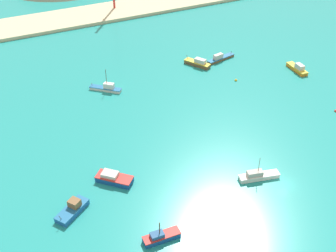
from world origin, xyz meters
The scene contains 12 objects.
ground centered at (0.00, 30.00, -0.25)m, with size 260.00×280.00×0.50m.
fishing_boat_0 centered at (19.40, 57.40, 0.80)m, with size 10.94×4.08×2.42m.
fishing_boat_1 centered at (-33.10, 17.41, 0.91)m, with size 8.01×7.95×2.29m.
fishing_boat_3 centered at (-43.71, 12.49, 0.86)m, with size 7.95×6.73×2.66m.
fishing_boat_4 centered at (-21.26, 55.43, 0.84)m, with size 8.55×8.00×6.91m.
fishing_boat_5 centered at (-4.20, 4.19, 0.79)m, with size 9.41×4.23×5.83m.
fishing_boat_6 centered at (-30.78, -1.66, 0.79)m, with size 7.31×2.60×4.70m.
fishing_boat_7 centered at (10.79, 57.21, 0.98)m, with size 6.42×8.99×2.65m.
fishing_boat_8 centered at (37.39, 39.93, 0.94)m, with size 3.12×8.82×2.69m.
buoy_0 centered at (31.11, 16.74, 0.14)m, with size 0.79×0.79×0.79m.
buoy_1 centered at (16.32, 43.36, 0.14)m, with size 0.82×0.82×0.82m.
beach_strip centered at (0.00, 115.06, 0.60)m, with size 247.00×20.67×1.20m, color beige.
Camera 1 is at (-53.03, -49.48, 63.67)m, focal length 45.23 mm.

